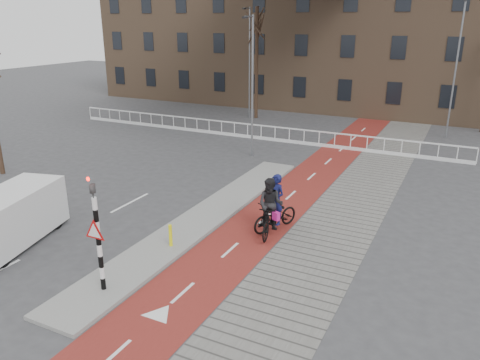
% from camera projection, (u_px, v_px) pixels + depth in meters
% --- Properties ---
extents(ground, '(120.00, 120.00, 0.00)m').
position_uv_depth(ground, '(161.00, 266.00, 15.23)').
color(ground, '#38383A').
rests_on(ground, ground).
extents(bike_lane, '(2.50, 60.00, 0.01)m').
position_uv_depth(bike_lane, '(305.00, 182.00, 23.06)').
color(bike_lane, maroon).
rests_on(bike_lane, ground).
extents(sidewalk, '(3.00, 60.00, 0.01)m').
position_uv_depth(sidewalk, '(362.00, 191.00, 21.88)').
color(sidewalk, slate).
rests_on(sidewalk, ground).
extents(curb_island, '(1.80, 16.00, 0.12)m').
position_uv_depth(curb_island, '(205.00, 217.00, 18.89)').
color(curb_island, gray).
rests_on(curb_island, ground).
extents(traffic_signal, '(0.80, 0.80, 3.68)m').
position_uv_depth(traffic_signal, '(97.00, 231.00, 13.13)').
color(traffic_signal, black).
rests_on(traffic_signal, curb_island).
extents(bollard, '(0.12, 0.12, 0.79)m').
position_uv_depth(bollard, '(170.00, 235.00, 16.24)').
color(bollard, yellow).
rests_on(bollard, curb_island).
extents(cyclist_near, '(1.54, 2.26, 2.20)m').
position_uv_depth(cyclist_near, '(276.00, 211.00, 17.68)').
color(cyclist_near, black).
rests_on(cyclist_near, bike_lane).
extents(cyclist_far, '(1.05, 2.15, 2.20)m').
position_uv_depth(cyclist_far, '(270.00, 212.00, 17.16)').
color(cyclist_far, black).
rests_on(cyclist_far, bike_lane).
extents(van, '(2.82, 4.75, 1.91)m').
position_uv_depth(van, '(9.00, 218.00, 16.44)').
color(van, silver).
rests_on(van, ground).
extents(railing, '(28.00, 0.10, 0.99)m').
position_uv_depth(railing, '(248.00, 133.00, 31.63)').
color(railing, silver).
rests_on(railing, ground).
extents(townhouse_row, '(46.00, 10.00, 15.90)m').
position_uv_depth(townhouse_row, '(342.00, 17.00, 41.03)').
color(townhouse_row, '#7F6047').
rests_on(townhouse_row, ground).
extents(tree_mid, '(0.27, 0.27, 8.56)m').
position_uv_depth(tree_mid, '(257.00, 64.00, 36.79)').
color(tree_mid, black).
rests_on(tree_mid, ground).
extents(streetlight_near, '(0.12, 0.12, 7.86)m').
position_uv_depth(streetlight_near, '(252.00, 89.00, 26.24)').
color(streetlight_near, slate).
rests_on(streetlight_near, ground).
extents(streetlight_left, '(0.12, 0.12, 8.52)m').
position_uv_depth(streetlight_left, '(250.00, 64.00, 36.94)').
color(streetlight_left, slate).
rests_on(streetlight_left, ground).
extents(streetlight_right, '(0.12, 0.12, 8.83)m').
position_uv_depth(streetlight_right, '(455.00, 71.00, 30.34)').
color(streetlight_right, slate).
rests_on(streetlight_right, ground).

